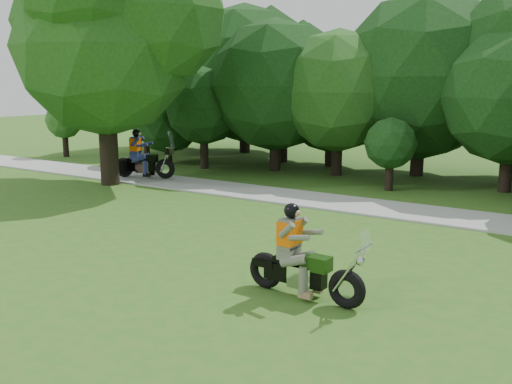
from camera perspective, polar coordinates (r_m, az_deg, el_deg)
The scene contains 6 objects.
ground at distance 10.62m, azimuth -0.95°, elevation -10.13°, with size 100.00×100.00×0.00m, color #2D641C.
walkway at distance 17.55m, azimuth 13.74°, elevation -1.75°, with size 60.00×2.20×0.06m, color gray.
tree_line at distance 23.53m, azimuth 20.15°, elevation 10.07°, with size 39.63×12.31×7.79m.
big_tree_west at distance 22.09m, azimuth -14.46°, elevation 15.76°, with size 8.64×6.56×9.96m.
chopper_motorcycle at distance 10.32m, azimuth 4.33°, elevation -7.09°, with size 2.39×0.64×1.71m.
touring_motorcycle at distance 22.83m, azimuth -11.49°, elevation 3.14°, with size 2.43×1.39×1.92m.
Camera 1 is at (5.51, -8.22, 3.85)m, focal length 40.00 mm.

